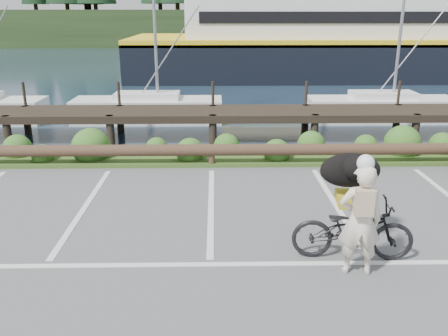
{
  "coord_description": "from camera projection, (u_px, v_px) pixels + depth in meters",
  "views": [
    {
      "loc": [
        0.1,
        -7.08,
        3.84
      ],
      "look_at": [
        0.25,
        1.17,
        1.1
      ],
      "focal_mm": 38.0,
      "sensor_mm": 36.0,
      "label": 1
    }
  ],
  "objects": [
    {
      "name": "vegetation_strip",
      "position": [
        212.0,
        157.0,
        12.94
      ],
      "size": [
        34.0,
        1.6,
        0.1
      ],
      "primitive_type": "cube",
      "color": "#3D5B21",
      "rests_on": "ground"
    },
    {
      "name": "harbor_backdrop",
      "position": [
        217.0,
        34.0,
        82.38
      ],
      "size": [
        170.0,
        160.0,
        30.0
      ],
      "color": "#172738",
      "rests_on": "ground"
    },
    {
      "name": "dog",
      "position": [
        350.0,
        170.0,
        7.93
      ],
      "size": [
        0.6,
        1.06,
        0.59
      ],
      "primitive_type": "ellipsoid",
      "rotation": [
        0.0,
        0.0,
        1.47
      ],
      "color": "black",
      "rests_on": "bicycle"
    },
    {
      "name": "cyclist",
      "position": [
        360.0,
        220.0,
        7.05
      ],
      "size": [
        0.68,
        0.48,
        1.75
      ],
      "primitive_type": "imported",
      "rotation": [
        0.0,
        0.0,
        3.04
      ],
      "color": "silver",
      "rests_on": "ground"
    },
    {
      "name": "log_rail",
      "position": [
        212.0,
        167.0,
        12.29
      ],
      "size": [
        32.0,
        0.3,
        0.6
      ],
      "primitive_type": null,
      "color": "#443021",
      "rests_on": "ground"
    },
    {
      "name": "bicycle",
      "position": [
        353.0,
        230.0,
        7.59
      ],
      "size": [
        1.99,
        0.86,
        1.01
      ],
      "primitive_type": "imported",
      "rotation": [
        0.0,
        0.0,
        1.47
      ],
      "color": "black",
      "rests_on": "ground"
    },
    {
      "name": "ground",
      "position": [
        210.0,
        252.0,
        7.92
      ],
      "size": [
        72.0,
        72.0,
        0.0
      ],
      "primitive_type": "plane",
      "color": "#505053"
    }
  ]
}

